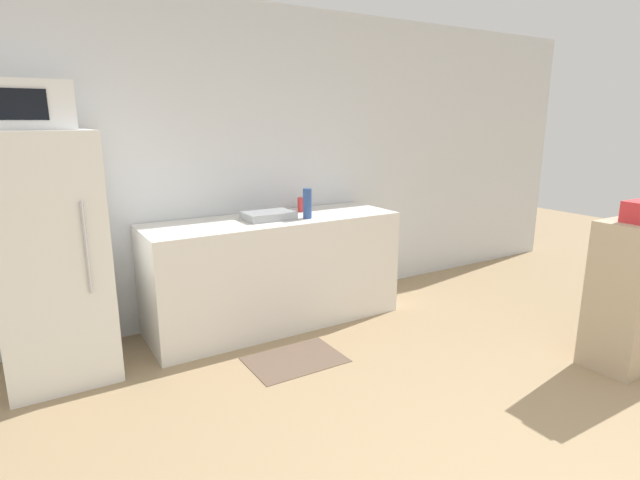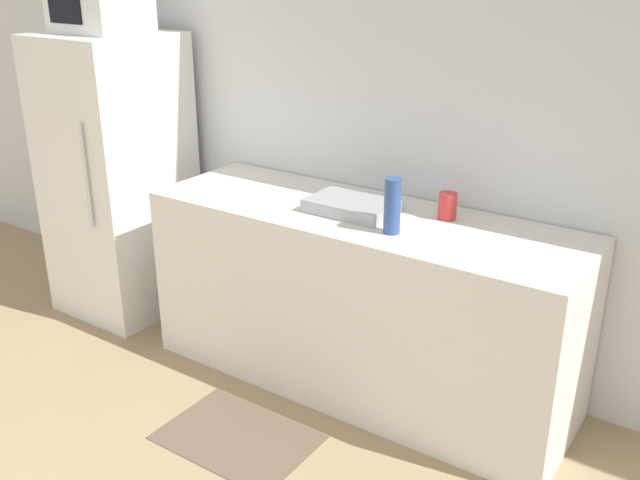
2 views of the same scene
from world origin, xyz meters
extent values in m
cube|color=silver|center=(0.00, 3.34, 1.30)|extent=(8.00, 0.06, 2.60)
cube|color=white|center=(-1.55, 2.92, 0.81)|extent=(0.65, 0.67, 1.61)
cylinder|color=#B7B7BC|center=(-1.37, 2.57, 0.93)|extent=(0.02, 0.02, 0.56)
cube|color=white|center=(-1.55, 2.92, 1.76)|extent=(0.46, 0.37, 0.29)
cube|color=black|center=(-1.59, 2.73, 1.76)|extent=(0.25, 0.01, 0.17)
cube|color=silver|center=(0.07, 2.96, 0.45)|extent=(2.09, 0.68, 0.90)
cube|color=#9EA3A8|center=(0.02, 2.95, 0.93)|extent=(0.39, 0.28, 0.06)
cylinder|color=#2D4C8C|center=(0.30, 2.82, 1.02)|extent=(0.07, 0.07, 0.24)
cylinder|color=red|center=(0.42, 3.12, 0.96)|extent=(0.08, 0.08, 0.12)
cube|color=tan|center=(1.92, 1.01, 0.51)|extent=(0.78, 0.36, 1.02)
cube|color=brown|center=(-0.13, 2.26, 0.00)|extent=(0.67, 0.47, 0.01)
camera|label=1|loc=(-1.68, -0.62, 1.67)|focal=28.00mm
camera|label=2|loc=(1.65, 0.30, 2.00)|focal=40.00mm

